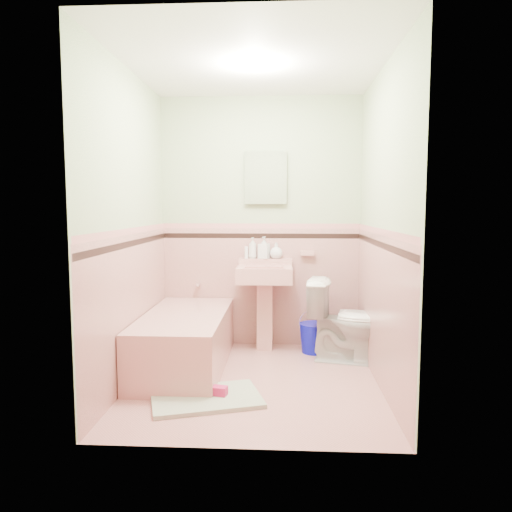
# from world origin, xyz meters

# --- Properties ---
(floor) EXTENTS (2.20, 2.20, 0.00)m
(floor) POSITION_xyz_m (0.00, 0.00, 0.00)
(floor) COLOR tan
(floor) RESTS_ON ground
(ceiling) EXTENTS (2.20, 2.20, 0.00)m
(ceiling) POSITION_xyz_m (0.00, 0.00, 2.50)
(ceiling) COLOR white
(ceiling) RESTS_ON ground
(wall_back) EXTENTS (2.50, 0.00, 2.50)m
(wall_back) POSITION_xyz_m (0.00, 1.10, 1.25)
(wall_back) COLOR beige
(wall_back) RESTS_ON ground
(wall_front) EXTENTS (2.50, 0.00, 2.50)m
(wall_front) POSITION_xyz_m (0.00, -1.10, 1.25)
(wall_front) COLOR beige
(wall_front) RESTS_ON ground
(wall_left) EXTENTS (0.00, 2.50, 2.50)m
(wall_left) POSITION_xyz_m (-1.00, 0.00, 1.25)
(wall_left) COLOR beige
(wall_left) RESTS_ON ground
(wall_right) EXTENTS (0.00, 2.50, 2.50)m
(wall_right) POSITION_xyz_m (1.00, 0.00, 1.25)
(wall_right) COLOR beige
(wall_right) RESTS_ON ground
(wainscot_back) EXTENTS (2.00, 0.00, 2.00)m
(wainscot_back) POSITION_xyz_m (0.00, 1.09, 0.60)
(wainscot_back) COLOR tan
(wainscot_back) RESTS_ON ground
(wainscot_front) EXTENTS (2.00, 0.00, 2.00)m
(wainscot_front) POSITION_xyz_m (0.00, -1.09, 0.60)
(wainscot_front) COLOR tan
(wainscot_front) RESTS_ON ground
(wainscot_left) EXTENTS (0.00, 2.20, 2.20)m
(wainscot_left) POSITION_xyz_m (-0.99, 0.00, 0.60)
(wainscot_left) COLOR tan
(wainscot_left) RESTS_ON ground
(wainscot_right) EXTENTS (0.00, 2.20, 2.20)m
(wainscot_right) POSITION_xyz_m (0.99, 0.00, 0.60)
(wainscot_right) COLOR tan
(wainscot_right) RESTS_ON ground
(accent_back) EXTENTS (2.00, 0.00, 2.00)m
(accent_back) POSITION_xyz_m (0.00, 1.08, 1.12)
(accent_back) COLOR black
(accent_back) RESTS_ON ground
(accent_front) EXTENTS (2.00, 0.00, 2.00)m
(accent_front) POSITION_xyz_m (0.00, -1.08, 1.12)
(accent_front) COLOR black
(accent_front) RESTS_ON ground
(accent_left) EXTENTS (0.00, 2.20, 2.20)m
(accent_left) POSITION_xyz_m (-0.98, 0.00, 1.12)
(accent_left) COLOR black
(accent_left) RESTS_ON ground
(accent_right) EXTENTS (0.00, 2.20, 2.20)m
(accent_right) POSITION_xyz_m (0.98, 0.00, 1.12)
(accent_right) COLOR black
(accent_right) RESTS_ON ground
(cap_back) EXTENTS (2.00, 0.00, 2.00)m
(cap_back) POSITION_xyz_m (0.00, 1.08, 1.22)
(cap_back) COLOR tan
(cap_back) RESTS_ON ground
(cap_front) EXTENTS (2.00, 0.00, 2.00)m
(cap_front) POSITION_xyz_m (0.00, -1.08, 1.22)
(cap_front) COLOR tan
(cap_front) RESTS_ON ground
(cap_left) EXTENTS (0.00, 2.20, 2.20)m
(cap_left) POSITION_xyz_m (-0.98, 0.00, 1.22)
(cap_left) COLOR tan
(cap_left) RESTS_ON ground
(cap_right) EXTENTS (0.00, 2.20, 2.20)m
(cap_right) POSITION_xyz_m (0.98, 0.00, 1.22)
(cap_right) COLOR tan
(cap_right) RESTS_ON ground
(bathtub) EXTENTS (0.70, 1.50, 0.45)m
(bathtub) POSITION_xyz_m (-0.63, 0.33, 0.23)
(bathtub) COLOR tan
(bathtub) RESTS_ON floor
(tub_faucet) EXTENTS (0.04, 0.12, 0.04)m
(tub_faucet) POSITION_xyz_m (-0.63, 1.05, 0.63)
(tub_faucet) COLOR silver
(tub_faucet) RESTS_ON wall_back
(sink) EXTENTS (0.53, 0.48, 0.84)m
(sink) POSITION_xyz_m (0.05, 0.86, 0.42)
(sink) COLOR tan
(sink) RESTS_ON floor
(sink_faucet) EXTENTS (0.02, 0.02, 0.10)m
(sink_faucet) POSITION_xyz_m (0.05, 1.00, 0.95)
(sink_faucet) COLOR silver
(sink_faucet) RESTS_ON sink
(medicine_cabinet) EXTENTS (0.37, 0.04, 0.46)m
(medicine_cabinet) POSITION_xyz_m (0.05, 1.07, 1.70)
(medicine_cabinet) COLOR white
(medicine_cabinet) RESTS_ON wall_back
(soap_dish) EXTENTS (0.13, 0.08, 0.04)m
(soap_dish) POSITION_xyz_m (0.47, 1.06, 0.95)
(soap_dish) COLOR tan
(soap_dish) RESTS_ON wall_back
(soap_bottle_left) EXTENTS (0.10, 0.10, 0.21)m
(soap_bottle_left) POSITION_xyz_m (-0.08, 1.04, 1.00)
(soap_bottle_left) COLOR #B2B2B2
(soap_bottle_left) RESTS_ON sink
(soap_bottle_mid) EXTENTS (0.12, 0.13, 0.22)m
(soap_bottle_mid) POSITION_xyz_m (0.04, 1.04, 1.01)
(soap_bottle_mid) COLOR #B2B2B2
(soap_bottle_mid) RESTS_ON sink
(soap_bottle_right) EXTENTS (0.13, 0.13, 0.16)m
(soap_bottle_right) POSITION_xyz_m (0.16, 1.04, 0.97)
(soap_bottle_right) COLOR #B2B2B2
(soap_bottle_right) RESTS_ON sink
(tube) EXTENTS (0.04, 0.04, 0.12)m
(tube) POSITION_xyz_m (-0.14, 1.04, 0.96)
(tube) COLOR white
(tube) RESTS_ON sink
(toilet) EXTENTS (0.81, 0.57, 0.75)m
(toilet) POSITION_xyz_m (0.84, 0.58, 0.38)
(toilet) COLOR white
(toilet) RESTS_ON floor
(bucket) EXTENTS (0.36, 0.36, 0.29)m
(bucket) POSITION_xyz_m (0.53, 0.83, 0.14)
(bucket) COLOR #0A0DB2
(bucket) RESTS_ON floor
(bath_mat) EXTENTS (0.91, 0.74, 0.03)m
(bath_mat) POSITION_xyz_m (-0.33, -0.40, 0.02)
(bath_mat) COLOR #98A78B
(bath_mat) RESTS_ON floor
(shoe) EXTENTS (0.17, 0.11, 0.06)m
(shoe) POSITION_xyz_m (-0.26, -0.37, 0.06)
(shoe) COLOR #BF1E59
(shoe) RESTS_ON bath_mat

